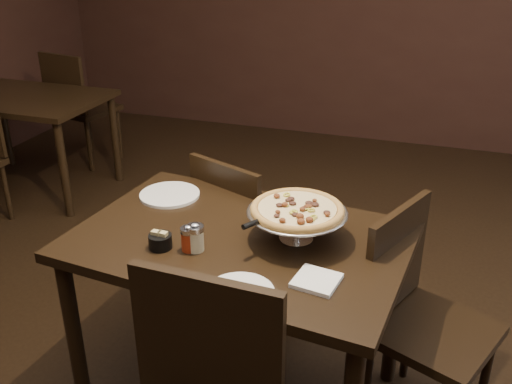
% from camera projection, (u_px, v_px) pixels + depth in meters
% --- Properties ---
extents(room, '(6.04, 7.04, 2.84)m').
position_uv_depth(room, '(244.00, 73.00, 1.89)').
color(room, black).
rests_on(room, ground).
extents(dining_table, '(1.32, 0.95, 0.78)m').
position_uv_depth(dining_table, '(240.00, 260.00, 2.21)').
color(dining_table, black).
rests_on(dining_table, ground).
extents(background_table, '(1.17, 0.78, 0.73)m').
position_uv_depth(background_table, '(25.00, 109.00, 4.18)').
color(background_table, black).
rests_on(background_table, ground).
extents(pizza_stand, '(0.37, 0.37, 0.15)m').
position_uv_depth(pizza_stand, '(297.00, 210.00, 2.09)').
color(pizza_stand, silver).
rests_on(pizza_stand, dining_table).
extents(parmesan_shaker, '(0.06, 0.06, 0.11)m').
position_uv_depth(parmesan_shaker, '(195.00, 237.00, 2.05)').
color(parmesan_shaker, beige).
rests_on(parmesan_shaker, dining_table).
extents(pepper_flake_shaker, '(0.06, 0.06, 0.10)m').
position_uv_depth(pepper_flake_shaker, '(189.00, 238.00, 2.05)').
color(pepper_flake_shaker, maroon).
rests_on(pepper_flake_shaker, dining_table).
extents(packet_caddy, '(0.09, 0.09, 0.07)m').
position_uv_depth(packet_caddy, '(160.00, 241.00, 2.08)').
color(packet_caddy, black).
rests_on(packet_caddy, dining_table).
extents(napkin_stack, '(0.16, 0.16, 0.02)m').
position_uv_depth(napkin_stack, '(316.00, 280.00, 1.88)').
color(napkin_stack, white).
rests_on(napkin_stack, dining_table).
extents(plate_left, '(0.26, 0.26, 0.01)m').
position_uv_depth(plate_left, '(170.00, 195.00, 2.48)').
color(plate_left, white).
rests_on(plate_left, dining_table).
extents(plate_near, '(0.22, 0.22, 0.01)m').
position_uv_depth(plate_near, '(240.00, 292.00, 1.82)').
color(plate_near, white).
rests_on(plate_near, dining_table).
extents(serving_spatula, '(0.16, 0.16, 0.02)m').
position_uv_depth(serving_spatula, '(257.00, 222.00, 2.01)').
color(serving_spatula, silver).
rests_on(serving_spatula, pizza_stand).
extents(chair_far, '(0.54, 0.54, 0.89)m').
position_uv_depth(chair_far, '(242.00, 234.00, 2.78)').
color(chair_far, black).
rests_on(chair_far, ground).
extents(chair_side, '(0.55, 0.55, 0.90)m').
position_uv_depth(chair_side, '(419.00, 312.00, 2.20)').
color(chair_side, black).
rests_on(chair_side, ground).
extents(bg_chair_far, '(0.52, 0.52, 0.95)m').
position_uv_depth(bg_chair_far, '(78.00, 104.00, 4.70)').
color(bg_chair_far, black).
rests_on(bg_chair_far, ground).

